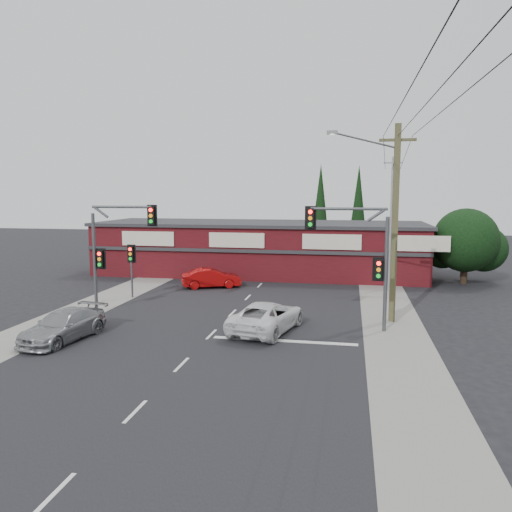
% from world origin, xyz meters
% --- Properties ---
extents(ground, '(120.00, 120.00, 0.00)m').
position_xyz_m(ground, '(0.00, 0.00, 0.00)').
color(ground, black).
rests_on(ground, ground).
extents(road_strip, '(14.00, 70.00, 0.01)m').
position_xyz_m(road_strip, '(0.00, 5.00, 0.01)').
color(road_strip, black).
rests_on(road_strip, ground).
extents(verge_left, '(3.00, 70.00, 0.02)m').
position_xyz_m(verge_left, '(-8.50, 5.00, 0.01)').
color(verge_left, gray).
rests_on(verge_left, ground).
extents(verge_right, '(3.00, 70.00, 0.02)m').
position_xyz_m(verge_right, '(8.50, 5.00, 0.01)').
color(verge_right, gray).
rests_on(verge_right, ground).
extents(stop_line, '(6.50, 0.35, 0.01)m').
position_xyz_m(stop_line, '(3.50, -1.50, 0.01)').
color(stop_line, silver).
rests_on(stop_line, ground).
extents(white_suv, '(3.47, 5.54, 1.43)m').
position_xyz_m(white_suv, '(2.46, 0.01, 0.71)').
color(white_suv, white).
rests_on(white_suv, ground).
extents(silver_suv, '(2.52, 4.84, 1.34)m').
position_xyz_m(silver_suv, '(-6.31, -3.19, 0.67)').
color(silver_suv, '#979A9B').
rests_on(silver_suv, ground).
extents(red_sedan, '(4.31, 2.89, 1.34)m').
position_xyz_m(red_sedan, '(-3.19, 10.18, 0.67)').
color(red_sedan, '#A30A0A').
rests_on(red_sedan, ground).
extents(lane_dashes, '(0.12, 52.30, 0.01)m').
position_xyz_m(lane_dashes, '(0.00, 7.35, 0.01)').
color(lane_dashes, silver).
rests_on(lane_dashes, ground).
extents(shop_building, '(27.30, 8.40, 4.22)m').
position_xyz_m(shop_building, '(-0.99, 16.99, 2.13)').
color(shop_building, '#440D12').
rests_on(shop_building, ground).
extents(tree_cluster, '(5.90, 5.10, 5.50)m').
position_xyz_m(tree_cluster, '(14.69, 15.44, 2.90)').
color(tree_cluster, '#2D2116').
rests_on(tree_cluster, ground).
extents(conifer_near, '(1.80, 1.80, 9.25)m').
position_xyz_m(conifer_near, '(3.50, 24.00, 5.48)').
color(conifer_near, '#2D2116').
rests_on(conifer_near, ground).
extents(conifer_far, '(1.80, 1.80, 9.25)m').
position_xyz_m(conifer_far, '(7.00, 26.00, 5.48)').
color(conifer_far, '#2D2116').
rests_on(conifer_far, ground).
extents(traffic_mast_left, '(3.77, 0.27, 5.97)m').
position_xyz_m(traffic_mast_left, '(-6.43, 2.00, 3.93)').
color(traffic_mast_left, '#47494C').
rests_on(traffic_mast_left, ground).
extents(traffic_mast_right, '(3.96, 0.27, 5.97)m').
position_xyz_m(traffic_mast_right, '(6.86, 1.00, 3.95)').
color(traffic_mast_right, '#47494C').
rests_on(traffic_mast_right, ground).
extents(pedestal_signal, '(0.55, 0.27, 3.38)m').
position_xyz_m(pedestal_signal, '(-7.20, 6.01, 2.41)').
color(pedestal_signal, '#47494C').
rests_on(pedestal_signal, ground).
extents(utility_pole, '(4.38, 0.59, 10.00)m').
position_xyz_m(utility_pole, '(8.36, 2.99, 5.40)').
color(utility_pole, brown).
rests_on(utility_pole, ground).
extents(steel_pole, '(1.20, 0.16, 9.00)m').
position_xyz_m(steel_pole, '(9.00, 12.00, 4.70)').
color(steel_pole, gray).
rests_on(steel_pole, ground).
extents(power_lines, '(2.01, 29.00, 1.22)m').
position_xyz_m(power_lines, '(8.47, -2.47, 9.04)').
color(power_lines, black).
rests_on(power_lines, ground).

